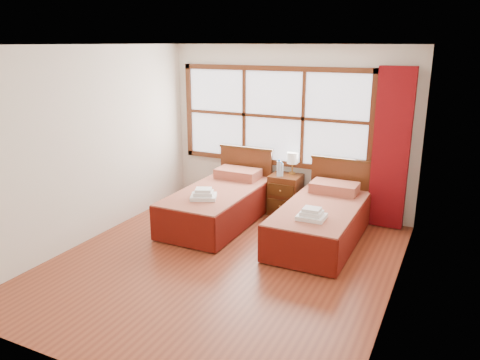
% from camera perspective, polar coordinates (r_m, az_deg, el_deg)
% --- Properties ---
extents(floor, '(4.50, 4.50, 0.00)m').
position_cam_1_polar(floor, '(5.89, -2.16, -10.04)').
color(floor, brown).
rests_on(floor, ground).
extents(ceiling, '(4.50, 4.50, 0.00)m').
position_cam_1_polar(ceiling, '(5.27, -2.47, 16.17)').
color(ceiling, white).
rests_on(ceiling, wall_back).
extents(wall_back, '(4.00, 0.00, 4.00)m').
position_cam_1_polar(wall_back, '(7.45, 5.93, 6.11)').
color(wall_back, silver).
rests_on(wall_back, floor).
extents(wall_left, '(0.00, 4.50, 4.50)m').
position_cam_1_polar(wall_left, '(6.60, -17.85, 4.06)').
color(wall_left, silver).
rests_on(wall_left, floor).
extents(wall_right, '(0.00, 4.50, 4.50)m').
position_cam_1_polar(wall_right, '(4.85, 19.02, -0.32)').
color(wall_right, silver).
rests_on(wall_right, floor).
extents(window, '(3.16, 0.06, 1.56)m').
position_cam_1_polar(window, '(7.47, 4.06, 7.74)').
color(window, white).
rests_on(window, wall_back).
extents(curtain, '(0.50, 0.16, 2.30)m').
position_cam_1_polar(curtain, '(6.96, 17.96, 3.58)').
color(curtain, maroon).
rests_on(curtain, wall_back).
extents(bed_left, '(1.01, 2.03, 0.98)m').
position_cam_1_polar(bed_left, '(7.04, -2.55, -2.84)').
color(bed_left, '#44260E').
rests_on(bed_left, floor).
extents(bed_right, '(0.99, 2.01, 0.96)m').
position_cam_1_polar(bed_right, '(6.49, 9.87, -4.87)').
color(bed_right, '#44260E').
rests_on(bed_right, floor).
extents(nightstand, '(0.47, 0.46, 0.63)m').
position_cam_1_polar(nightstand, '(7.43, 5.54, -1.75)').
color(nightstand, '#532812').
rests_on(nightstand, floor).
extents(towels_left, '(0.44, 0.42, 0.15)m').
position_cam_1_polar(towels_left, '(6.54, -4.46, -1.78)').
color(towels_left, white).
rests_on(towels_left, bed_left).
extents(towels_right, '(0.34, 0.30, 0.14)m').
position_cam_1_polar(towels_right, '(5.89, 8.72, -4.18)').
color(towels_right, white).
rests_on(towels_right, bed_right).
extents(lamp, '(0.18, 0.18, 0.34)m').
position_cam_1_polar(lamp, '(7.39, 6.43, 2.61)').
color(lamp, '#C1903D').
rests_on(lamp, nightstand).
extents(bottle_near, '(0.07, 0.07, 0.27)m').
position_cam_1_polar(bottle_near, '(7.25, 4.78, 1.40)').
color(bottle_near, '#A1BBCF').
rests_on(bottle_near, nightstand).
extents(bottle_far, '(0.06, 0.06, 0.22)m').
position_cam_1_polar(bottle_far, '(7.26, 5.07, 1.25)').
color(bottle_far, '#A1BBCF').
rests_on(bottle_far, nightstand).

